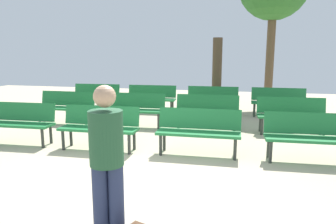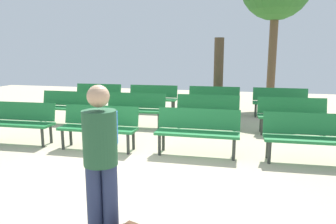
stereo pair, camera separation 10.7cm
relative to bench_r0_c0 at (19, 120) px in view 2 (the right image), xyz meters
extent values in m
plane|color=#BCAD8E|center=(2.99, -1.50, -0.50)|extent=(24.00, 24.00, 0.00)
cube|color=#1E7238|center=(0.00, -0.08, -0.07)|extent=(1.62, 0.52, 0.05)
cube|color=#1E7238|center=(-0.01, 0.12, 0.17)|extent=(1.60, 0.21, 0.40)
cylinder|color=#2D332D|center=(0.71, -0.20, -0.30)|extent=(0.06, 0.06, 0.40)
cylinder|color=#2D332D|center=(0.69, 0.12, -0.30)|extent=(0.06, 0.06, 0.40)
cube|color=#1E7238|center=(1.91, -0.06, -0.07)|extent=(1.61, 0.48, 0.05)
cube|color=#1E7238|center=(1.90, 0.14, 0.17)|extent=(1.60, 0.17, 0.40)
cylinder|color=#2D332D|center=(1.21, -0.24, -0.30)|extent=(0.06, 0.06, 0.40)
cylinder|color=#2D332D|center=(2.61, -0.20, -0.30)|extent=(0.06, 0.06, 0.40)
cylinder|color=#2D332D|center=(1.20, 0.08, -0.30)|extent=(0.06, 0.06, 0.40)
cylinder|color=#2D332D|center=(2.60, 0.12, -0.30)|extent=(0.06, 0.06, 0.40)
cube|color=#1E7238|center=(3.91, 0.07, -0.07)|extent=(1.61, 0.48, 0.05)
cube|color=#1E7238|center=(3.91, 0.27, 0.17)|extent=(1.60, 0.16, 0.40)
cylinder|color=#2D332D|center=(3.22, -0.11, -0.30)|extent=(0.06, 0.06, 0.40)
cylinder|color=#2D332D|center=(4.61, -0.07, -0.30)|extent=(0.06, 0.06, 0.40)
cylinder|color=#2D332D|center=(3.21, 0.21, -0.30)|extent=(0.06, 0.06, 0.40)
cylinder|color=#2D332D|center=(4.61, 0.25, -0.30)|extent=(0.06, 0.06, 0.40)
cube|color=#1E7238|center=(5.93, 0.11, -0.07)|extent=(1.62, 0.53, 0.05)
cube|color=#1E7238|center=(5.92, 0.31, 0.17)|extent=(1.60, 0.21, 0.40)
cylinder|color=#2D332D|center=(5.24, -0.09, -0.30)|extent=(0.06, 0.06, 0.40)
cylinder|color=#2D332D|center=(5.22, 0.23, -0.30)|extent=(0.06, 0.06, 0.40)
cube|color=#1E7238|center=(-0.05, 1.95, -0.07)|extent=(1.60, 0.46, 0.05)
cube|color=#1E7238|center=(-0.06, 2.15, 0.17)|extent=(1.60, 0.14, 0.40)
cylinder|color=#2D332D|center=(-0.75, 1.78, -0.30)|extent=(0.06, 0.06, 0.40)
cylinder|color=#2D332D|center=(0.65, 1.80, -0.30)|extent=(0.06, 0.06, 0.40)
cylinder|color=#2D332D|center=(-0.75, 2.10, -0.30)|extent=(0.06, 0.06, 0.40)
cylinder|color=#2D332D|center=(0.65, 2.12, -0.30)|extent=(0.06, 0.06, 0.40)
cube|color=#1E7238|center=(1.92, 2.06, -0.07)|extent=(1.62, 0.51, 0.05)
cube|color=#1E7238|center=(1.91, 2.26, 0.17)|extent=(1.60, 0.19, 0.40)
cylinder|color=#2D332D|center=(1.23, 1.87, -0.30)|extent=(0.06, 0.06, 0.40)
cylinder|color=#2D332D|center=(2.62, 1.93, -0.30)|extent=(0.06, 0.06, 0.40)
cylinder|color=#2D332D|center=(1.21, 2.19, -0.30)|extent=(0.06, 0.06, 0.40)
cylinder|color=#2D332D|center=(2.61, 2.25, -0.30)|extent=(0.06, 0.06, 0.40)
cube|color=#1E7238|center=(3.83, 2.15, -0.07)|extent=(1.61, 0.49, 0.05)
cube|color=#1E7238|center=(3.82, 2.35, 0.17)|extent=(1.60, 0.17, 0.40)
cylinder|color=#2D332D|center=(3.14, 1.97, -0.30)|extent=(0.06, 0.06, 0.40)
cylinder|color=#2D332D|center=(4.53, 2.01, -0.30)|extent=(0.06, 0.06, 0.40)
cylinder|color=#2D332D|center=(3.13, 2.29, -0.30)|extent=(0.06, 0.06, 0.40)
cylinder|color=#2D332D|center=(4.53, 2.33, -0.30)|extent=(0.06, 0.06, 0.40)
cube|color=#1E7238|center=(5.87, 2.15, -0.07)|extent=(1.62, 0.54, 0.05)
cube|color=#1E7238|center=(5.85, 2.35, 0.17)|extent=(1.60, 0.22, 0.40)
cylinder|color=#2D332D|center=(5.18, 1.95, -0.30)|extent=(0.06, 0.06, 0.40)
cylinder|color=#2D332D|center=(6.57, 2.03, -0.30)|extent=(0.06, 0.06, 0.40)
cylinder|color=#2D332D|center=(5.16, 2.27, -0.30)|extent=(0.06, 0.06, 0.40)
cylinder|color=#2D332D|center=(6.55, 2.35, -0.30)|extent=(0.06, 0.06, 0.40)
cube|color=#1E7238|center=(-0.18, 4.07, -0.07)|extent=(1.62, 0.52, 0.05)
cube|color=#1E7238|center=(-0.19, 4.27, 0.17)|extent=(1.60, 0.20, 0.40)
cylinder|color=#2D332D|center=(-0.87, 3.87, -0.30)|extent=(0.06, 0.06, 0.40)
cylinder|color=#2D332D|center=(0.53, 3.94, -0.30)|extent=(0.06, 0.06, 0.40)
cylinder|color=#2D332D|center=(-0.89, 4.19, -0.30)|extent=(0.06, 0.06, 0.40)
cylinder|color=#2D332D|center=(0.51, 4.26, -0.30)|extent=(0.06, 0.06, 0.40)
cube|color=#1E7238|center=(1.78, 4.13, -0.07)|extent=(1.62, 0.52, 0.05)
cube|color=#1E7238|center=(1.77, 4.33, 0.17)|extent=(1.60, 0.20, 0.40)
cylinder|color=#2D332D|center=(1.09, 3.93, -0.30)|extent=(0.06, 0.06, 0.40)
cylinder|color=#2D332D|center=(2.48, 4.00, -0.30)|extent=(0.06, 0.06, 0.40)
cylinder|color=#2D332D|center=(1.07, 4.25, -0.30)|extent=(0.06, 0.06, 0.40)
cylinder|color=#2D332D|center=(2.47, 4.32, -0.30)|extent=(0.06, 0.06, 0.40)
cube|color=#1E7238|center=(3.77, 4.21, -0.07)|extent=(1.61, 0.48, 0.05)
cube|color=#1E7238|center=(3.76, 4.41, 0.17)|extent=(1.60, 0.17, 0.40)
cylinder|color=#2D332D|center=(3.07, 4.03, -0.30)|extent=(0.06, 0.06, 0.40)
cylinder|color=#2D332D|center=(4.47, 4.07, -0.30)|extent=(0.06, 0.06, 0.40)
cylinder|color=#2D332D|center=(3.06, 4.35, -0.30)|extent=(0.06, 0.06, 0.40)
cylinder|color=#2D332D|center=(4.46, 4.39, -0.30)|extent=(0.06, 0.06, 0.40)
cube|color=#1E7238|center=(5.76, 4.26, -0.07)|extent=(1.60, 0.45, 0.05)
cube|color=#1E7238|center=(5.76, 4.46, 0.17)|extent=(1.60, 0.13, 0.40)
cylinder|color=#2D332D|center=(5.06, 4.10, -0.30)|extent=(0.06, 0.06, 0.40)
cylinder|color=#2D332D|center=(6.46, 4.11, -0.30)|extent=(0.06, 0.06, 0.40)
cylinder|color=#2D332D|center=(5.06, 4.42, -0.30)|extent=(0.06, 0.06, 0.40)
cylinder|color=#2D332D|center=(6.46, 4.43, -0.30)|extent=(0.06, 0.06, 0.40)
cylinder|color=brown|center=(5.62, 6.77, 1.28)|extent=(0.30, 0.30, 3.58)
cylinder|color=#4C3A28|center=(3.81, 5.17, 0.71)|extent=(0.32, 0.32, 2.43)
cylinder|color=navy|center=(3.50, -2.98, -0.08)|extent=(0.16, 0.16, 0.85)
cylinder|color=navy|center=(3.35, -3.03, -0.08)|extent=(0.16, 0.16, 0.85)
cylinder|color=#235133|center=(3.42, -3.01, 0.62)|extent=(0.42, 0.42, 0.55)
sphere|color=tan|center=(3.42, -3.01, 1.04)|extent=(0.22, 0.22, 0.22)
cube|color=blue|center=(3.35, -2.76, 0.65)|extent=(0.32, 0.25, 0.36)
camera|label=1|loc=(4.72, -5.83, 1.46)|focal=34.24mm
camera|label=2|loc=(4.83, -5.80, 1.46)|focal=34.24mm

